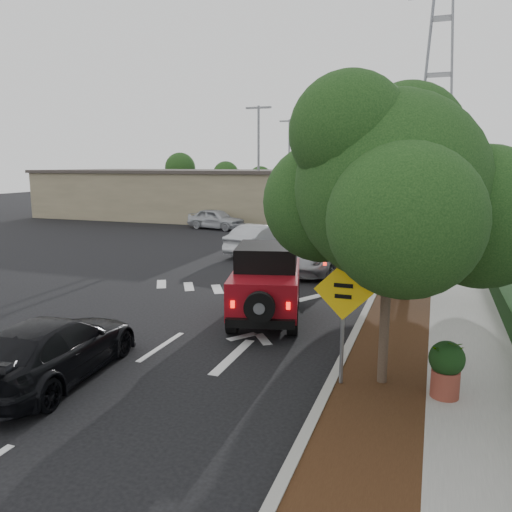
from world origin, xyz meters
The scene contains 19 objects.
ground centered at (0.00, 0.00, 0.00)m, with size 120.00×120.00×0.00m, color black.
curb centered at (4.60, 12.00, 0.07)m, with size 0.20×70.00×0.15m, color #9E9B93.
planting_strip centered at (5.60, 12.00, 0.06)m, with size 1.80×70.00×0.12m, color black.
sidewalk centered at (7.50, 12.00, 0.06)m, with size 2.00×70.00×0.12m, color gray.
hedge centered at (8.90, 12.00, 0.40)m, with size 0.80×70.00×0.80m, color black.
commercial_building centered at (-16.00, 30.00, 2.00)m, with size 22.00×12.00×4.00m, color #817759.
transmission_tower centered at (6.00, 48.00, 0.00)m, with size 7.00×4.00×28.00m, color slate, non-canonical shape.
street_tree_near centered at (5.60, -0.50, 0.00)m, with size 3.80×3.80×5.92m, color black, non-canonical shape.
street_tree_mid centered at (5.60, 6.50, 0.00)m, with size 3.20×3.20×5.32m, color black, non-canonical shape.
street_tree_far centered at (5.60, 13.00, 0.00)m, with size 3.40×3.40×5.62m, color black, non-canonical shape.
light_pole_a centered at (-6.50, 26.00, 0.00)m, with size 2.00×0.22×9.00m, color slate, non-canonical shape.
light_pole_b centered at (-7.50, 38.00, 0.00)m, with size 2.00×0.22×9.00m, color slate, non-canonical shape.
red_jeep centered at (1.76, 3.31, 1.13)m, with size 2.83×4.56×2.23m.
silver_suv_ahead centered at (1.77, 10.58, 0.76)m, with size 2.52×5.47×1.52m, color #93959A.
black_suv_oncoming centered at (-1.20, -2.48, 0.69)m, with size 1.93×4.75×1.38m, color black.
silver_sedan_oncoming centered at (-1.98, 13.70, 0.79)m, with size 1.66×4.77×1.57m, color #A5A8AD.
parked_suv centered at (-8.50, 22.36, 0.74)m, with size 1.75×4.36×1.48m, color #B2B5BA.
speed_hump_sign centered at (4.80, -0.90, 1.80)m, with size 1.22×0.10×2.59m.
terracotta_planter centered at (6.84, -0.80, 0.81)m, with size 0.69×0.69×1.20m.
Camera 1 is at (6.43, -10.70, 4.63)m, focal length 35.00 mm.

